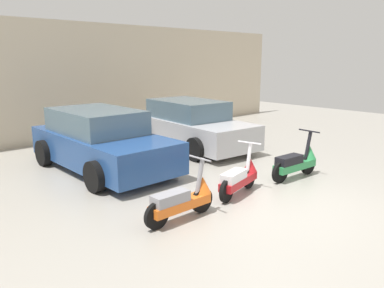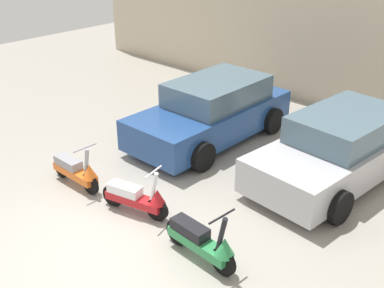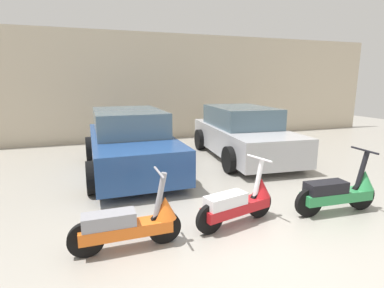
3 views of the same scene
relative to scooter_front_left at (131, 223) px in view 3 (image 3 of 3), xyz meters
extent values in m
plane|color=#9E998E|center=(1.74, -0.69, -0.36)|extent=(28.00, 28.00, 0.00)
cube|color=beige|center=(1.74, 7.49, 1.58)|extent=(19.60, 0.12, 3.89)
cylinder|color=black|center=(0.44, 0.01, -0.13)|extent=(0.46, 0.08, 0.45)
cylinder|color=black|center=(-0.57, -0.01, -0.13)|extent=(0.46, 0.08, 0.45)
cube|color=orange|center=(-0.06, 0.00, -0.08)|extent=(1.19, 0.29, 0.16)
cube|color=gray|center=(-0.28, 0.00, 0.09)|extent=(0.67, 0.27, 0.18)
cylinder|color=gray|center=(0.39, 0.00, 0.32)|extent=(0.21, 0.08, 0.64)
cylinder|color=gray|center=(0.39, 0.00, 0.64)|extent=(0.04, 0.53, 0.03)
cone|color=orange|center=(0.46, 0.01, 0.15)|extent=(0.31, 0.31, 0.30)
cylinder|color=black|center=(2.09, 0.29, -0.14)|extent=(0.45, 0.19, 0.45)
cylinder|color=black|center=(1.12, 0.04, -0.14)|extent=(0.45, 0.19, 0.45)
cube|color=#B2191E|center=(1.60, 0.16, -0.08)|extent=(1.20, 0.55, 0.16)
cube|color=white|center=(1.40, 0.11, 0.08)|extent=(0.70, 0.41, 0.18)
cylinder|color=white|center=(2.04, 0.27, 0.31)|extent=(0.22, 0.12, 0.64)
cylinder|color=white|center=(2.04, 0.27, 0.63)|extent=(0.16, 0.51, 0.03)
cone|color=#B2191E|center=(2.10, 0.29, 0.14)|extent=(0.37, 0.37, 0.29)
cylinder|color=black|center=(3.90, -0.01, -0.12)|extent=(0.48, 0.11, 0.47)
cylinder|color=black|center=(2.85, 0.04, -0.12)|extent=(0.48, 0.11, 0.47)
cube|color=#2D8C4C|center=(3.38, 0.02, -0.07)|extent=(1.25, 0.35, 0.17)
cube|color=black|center=(3.15, 0.03, 0.11)|extent=(0.71, 0.31, 0.19)
cylinder|color=black|center=(3.85, -0.01, 0.35)|extent=(0.22, 0.09, 0.67)
cylinder|color=black|center=(3.85, -0.01, 0.69)|extent=(0.06, 0.55, 0.03)
cone|color=#2D8C4C|center=(3.92, -0.01, 0.17)|extent=(0.33, 0.33, 0.31)
cube|color=navy|center=(0.46, 3.59, 0.18)|extent=(1.86, 4.37, 0.72)
cube|color=slate|center=(0.46, 3.85, 0.83)|extent=(1.62, 2.45, 0.57)
cylinder|color=black|center=(1.42, 2.25, -0.03)|extent=(0.24, 0.66, 0.66)
cylinder|color=black|center=(-0.46, 2.23, -0.03)|extent=(0.24, 0.66, 0.66)
cylinder|color=black|center=(1.39, 4.95, -0.03)|extent=(0.24, 0.66, 0.66)
cylinder|color=black|center=(-0.49, 4.92, -0.03)|extent=(0.24, 0.66, 0.66)
cube|color=#B7B7BC|center=(3.70, 3.87, 0.17)|extent=(2.09, 4.38, 0.71)
cube|color=slate|center=(3.72, 4.13, 0.80)|extent=(1.74, 2.49, 0.56)
cylinder|color=black|center=(4.52, 2.49, -0.04)|extent=(0.27, 0.66, 0.65)
cylinder|color=black|center=(2.69, 2.63, -0.04)|extent=(0.27, 0.66, 0.65)
cylinder|color=black|center=(4.72, 5.12, -0.04)|extent=(0.27, 0.66, 0.65)
cylinder|color=black|center=(2.89, 5.26, -0.04)|extent=(0.27, 0.66, 0.65)
camera|label=1|loc=(-3.87, -4.54, 2.31)|focal=35.00mm
camera|label=2|loc=(7.58, -4.63, 4.76)|focal=45.00mm
camera|label=3|loc=(-0.40, -3.66, 1.81)|focal=28.00mm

